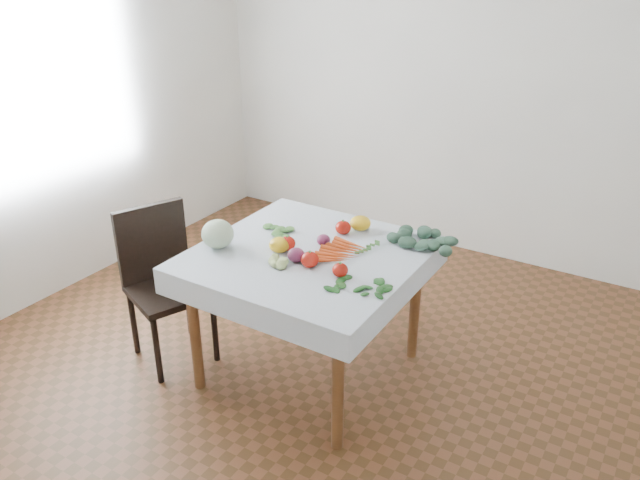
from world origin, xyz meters
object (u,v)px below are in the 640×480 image
object	(u,v)px
heirloom_back	(360,223)
carrot_bunch	(340,252)
chair	(162,274)
table	(309,269)
cabbage	(218,234)

from	to	relation	value
heirloom_back	carrot_bunch	bearing A→B (deg)	-79.84
chair	carrot_bunch	bearing A→B (deg)	18.43
chair	carrot_bunch	world-z (taller)	chair
heirloom_back	carrot_bunch	distance (m)	0.34
carrot_bunch	table	bearing A→B (deg)	-159.44
cabbage	heirloom_back	distance (m)	0.80
chair	carrot_bunch	xyz separation A→B (m)	(0.98, 0.33, 0.25)
table	chair	xyz separation A→B (m)	(-0.82, -0.27, -0.14)
cabbage	heirloom_back	world-z (taller)	cabbage
chair	heirloom_back	size ratio (longest dim) A/B	7.62
heirloom_back	cabbage	bearing A→B (deg)	-132.21
cabbage	heirloom_back	bearing A→B (deg)	47.79
cabbage	carrot_bunch	xyz separation A→B (m)	(0.60, 0.26, -0.06)
cabbage	chair	bearing A→B (deg)	-169.91
table	chair	size ratio (longest dim) A/B	1.11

